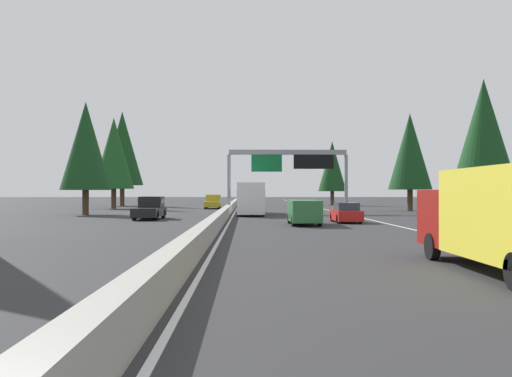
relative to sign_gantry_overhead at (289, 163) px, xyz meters
name	(u,v)px	position (x,y,z in m)	size (l,w,h in m)	color
ground_plane	(233,211)	(5.14, 6.03, -5.30)	(320.00, 320.00, 0.00)	#2D2D30
median_barrier	(234,204)	(25.14, 6.33, -4.85)	(180.00, 0.56, 0.90)	#9E9B93
shoulder_stripe_right	(322,209)	(15.14, -5.49, -5.29)	(160.00, 0.16, 0.01)	silver
shoulder_stripe_median	(237,209)	(15.14, 5.78, -5.29)	(160.00, 0.16, 0.01)	silver
sign_gantry_overhead	(289,163)	(0.00, 0.00, 0.00)	(0.50, 12.68, 6.66)	gray
box_truck_mid_center	(508,216)	(-42.25, -2.79, -3.69)	(8.50, 2.40, 2.95)	gold
sedan_distant_a	(346,213)	(-16.91, -2.87, -4.61)	(4.40, 1.80, 1.47)	red
bus_far_left	(251,197)	(-2.91, 4.10, -3.58)	(11.50, 2.55, 3.10)	white
pickup_near_center	(248,198)	(64.87, 4.09, -4.38)	(5.60, 2.00, 1.86)	#AD931E
minivan_near_right	(304,211)	(-19.97, 0.57, -4.35)	(5.00, 1.95, 1.69)	#2D6B38
oncoming_near	(213,202)	(16.09, 8.99, -4.38)	(5.60, 2.00, 1.86)	#AD931E
oncoming_far	(150,208)	(-11.81, 12.48, -4.38)	(5.60, 2.00, 1.86)	black
conifer_right_near	(484,133)	(-7.69, -17.20, 2.38)	(5.55, 5.55, 12.62)	#4C3823
conifer_right_mid	(410,152)	(6.24, -14.61, 1.65)	(5.03, 5.03, 11.44)	#4C3823
conifer_right_far	(332,166)	(32.30, -9.59, 1.10)	(4.63, 4.63, 10.53)	#4C3823
conifer_left_near	(86,146)	(-3.73, 20.19, 1.43)	(4.87, 4.87, 11.06)	#4C3823
conifer_left_mid	(114,153)	(15.08, 22.00, 2.01)	(5.29, 5.29, 12.03)	#4C3823
conifer_left_far	(122,148)	(29.54, 24.16, 3.79)	(6.57, 6.57, 14.94)	#4C3823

